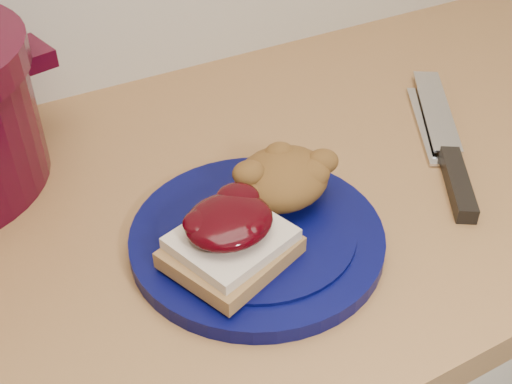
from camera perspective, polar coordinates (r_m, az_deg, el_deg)
plate at (r=0.65m, az=0.08°, el=-4.07°), size 0.31×0.31×0.02m
sandwich at (r=0.60m, az=-2.31°, el=-4.07°), size 0.14×0.13×0.05m
stuffing_mound at (r=0.67m, az=2.34°, el=1.23°), size 0.12×0.11×0.05m
chef_knife at (r=0.79m, az=16.96°, el=2.68°), size 0.20×0.29×0.02m
butter_knife at (r=0.86m, az=14.61°, el=5.88°), size 0.11×0.16×0.00m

